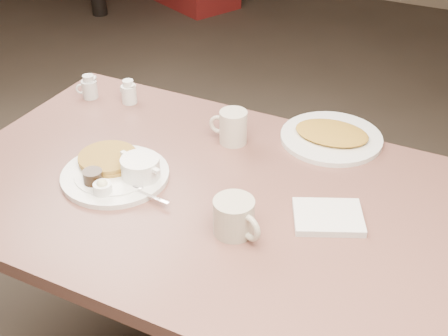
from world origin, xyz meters
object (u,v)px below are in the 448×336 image
at_px(coffee_mug_far, 232,127).
at_px(creamer_right, 129,92).
at_px(hash_plate, 331,136).
at_px(creamer_left, 89,87).
at_px(coffee_mug_near, 235,217).
at_px(main_plate, 119,170).
at_px(diner_table, 221,244).

bearing_deg(coffee_mug_far, creamer_right, 170.17).
bearing_deg(hash_plate, creamer_left, -173.04).
distance_m(coffee_mug_far, creamer_left, 0.55).
height_order(coffee_mug_near, hash_plate, coffee_mug_near).
bearing_deg(hash_plate, main_plate, -135.59).
bearing_deg(coffee_mug_far, hash_plate, 28.59).
relative_size(main_plate, hash_plate, 1.21).
relative_size(creamer_left, creamer_right, 1.00).
height_order(coffee_mug_far, creamer_left, coffee_mug_far).
bearing_deg(diner_table, creamer_right, 147.33).
bearing_deg(coffee_mug_far, diner_table, -70.58).
relative_size(creamer_right, hash_plate, 0.26).
xyz_separation_m(diner_table, creamer_left, (-0.64, 0.29, 0.21)).
distance_m(diner_table, creamer_left, 0.73).
relative_size(diner_table, creamer_right, 18.75).
distance_m(coffee_mug_near, creamer_left, 0.84).
height_order(creamer_left, hash_plate, creamer_left).
bearing_deg(creamer_right, hash_plate, 5.92).
distance_m(diner_table, main_plate, 0.34).
bearing_deg(creamer_left, coffee_mug_far, -4.40).
height_order(coffee_mug_near, creamer_right, coffee_mug_near).
bearing_deg(main_plate, creamer_left, 136.01).
bearing_deg(main_plate, hash_plate, 44.41).
xyz_separation_m(diner_table, coffee_mug_far, (-0.09, 0.25, 0.22)).
bearing_deg(creamer_left, diner_table, -24.56).
bearing_deg(creamer_left, main_plate, -43.99).
bearing_deg(diner_table, hash_plate, 66.36).
xyz_separation_m(main_plate, coffee_mug_far, (0.19, 0.30, 0.03)).
height_order(coffee_mug_near, coffee_mug_far, coffee_mug_far).
bearing_deg(hash_plate, diner_table, -113.64).
relative_size(coffee_mug_near, hash_plate, 0.48).
distance_m(diner_table, hash_plate, 0.46).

